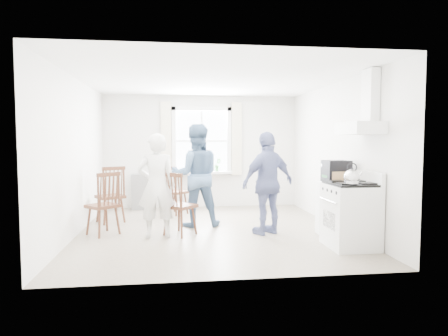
{
  "coord_description": "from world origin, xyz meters",
  "views": [
    {
      "loc": [
        -0.65,
        -6.84,
        1.57
      ],
      "look_at": [
        0.24,
        0.2,
        1.07
      ],
      "focal_mm": 32.0,
      "sensor_mm": 36.0,
      "label": 1
    }
  ],
  "objects_px": {
    "gas_stove": "(351,214)",
    "windsor_chair_b": "(175,197)",
    "low_cabinet": "(336,209)",
    "stereo_stack": "(336,171)",
    "person_left": "(157,186)",
    "person_right": "(268,183)",
    "windsor_chair_c": "(106,197)",
    "person_mid": "(196,175)",
    "windsor_chair_a": "(112,188)"
  },
  "relations": [
    {
      "from": "gas_stove",
      "to": "person_left",
      "type": "distance_m",
      "value": 3.01
    },
    {
      "from": "low_cabinet",
      "to": "windsor_chair_a",
      "type": "height_order",
      "value": "windsor_chair_a"
    },
    {
      "from": "gas_stove",
      "to": "windsor_chair_c",
      "type": "bearing_deg",
      "value": 162.24
    },
    {
      "from": "windsor_chair_a",
      "to": "person_left",
      "type": "bearing_deg",
      "value": -54.15
    },
    {
      "from": "gas_stove",
      "to": "windsor_chair_b",
      "type": "xyz_separation_m",
      "value": [
        -2.54,
        1.0,
        0.16
      ]
    },
    {
      "from": "windsor_chair_c",
      "to": "windsor_chair_b",
      "type": "bearing_deg",
      "value": -8.62
    },
    {
      "from": "low_cabinet",
      "to": "person_right",
      "type": "height_order",
      "value": "person_right"
    },
    {
      "from": "windsor_chair_a",
      "to": "windsor_chair_b",
      "type": "bearing_deg",
      "value": -44.74
    },
    {
      "from": "windsor_chair_b",
      "to": "person_mid",
      "type": "distance_m",
      "value": 0.88
    },
    {
      "from": "gas_stove",
      "to": "low_cabinet",
      "type": "height_order",
      "value": "gas_stove"
    },
    {
      "from": "stereo_stack",
      "to": "person_mid",
      "type": "height_order",
      "value": "person_mid"
    },
    {
      "from": "gas_stove",
      "to": "windsor_chair_b",
      "type": "relative_size",
      "value": 1.06
    },
    {
      "from": "gas_stove",
      "to": "windsor_chair_a",
      "type": "xyz_separation_m",
      "value": [
        -3.71,
        2.16,
        0.18
      ]
    },
    {
      "from": "gas_stove",
      "to": "person_right",
      "type": "xyz_separation_m",
      "value": [
        -1.01,
        0.97,
        0.37
      ]
    },
    {
      "from": "person_left",
      "to": "windsor_chair_a",
      "type": "bearing_deg",
      "value": -58.88
    },
    {
      "from": "person_left",
      "to": "person_mid",
      "type": "bearing_deg",
      "value": -135.19
    },
    {
      "from": "windsor_chair_a",
      "to": "person_mid",
      "type": "relative_size",
      "value": 0.59
    },
    {
      "from": "windsor_chair_c",
      "to": "person_mid",
      "type": "relative_size",
      "value": 0.57
    },
    {
      "from": "low_cabinet",
      "to": "stereo_stack",
      "type": "bearing_deg",
      "value": -117.01
    },
    {
      "from": "stereo_stack",
      "to": "windsor_chair_b",
      "type": "xyz_separation_m",
      "value": [
        -2.57,
        0.38,
        -0.43
      ]
    },
    {
      "from": "person_mid",
      "to": "low_cabinet",
      "type": "bearing_deg",
      "value": 152.99
    },
    {
      "from": "low_cabinet",
      "to": "person_left",
      "type": "height_order",
      "value": "person_left"
    },
    {
      "from": "person_right",
      "to": "windsor_chair_b",
      "type": "bearing_deg",
      "value": -26.22
    },
    {
      "from": "low_cabinet",
      "to": "gas_stove",
      "type": "bearing_deg",
      "value": -95.68
    },
    {
      "from": "windsor_chair_a",
      "to": "person_left",
      "type": "relative_size",
      "value": 0.65
    },
    {
      "from": "low_cabinet",
      "to": "windsor_chair_b",
      "type": "height_order",
      "value": "windsor_chair_b"
    },
    {
      "from": "gas_stove",
      "to": "person_right",
      "type": "distance_m",
      "value": 1.45
    },
    {
      "from": "low_cabinet",
      "to": "windsor_chair_a",
      "type": "bearing_deg",
      "value": 158.88
    },
    {
      "from": "low_cabinet",
      "to": "windsor_chair_b",
      "type": "relative_size",
      "value": 0.85
    },
    {
      "from": "gas_stove",
      "to": "person_mid",
      "type": "distance_m",
      "value": 2.81
    },
    {
      "from": "stereo_stack",
      "to": "person_right",
      "type": "distance_m",
      "value": 1.12
    },
    {
      "from": "windsor_chair_a",
      "to": "windsor_chair_b",
      "type": "xyz_separation_m",
      "value": [
        1.17,
        -1.16,
        -0.02
      ]
    },
    {
      "from": "low_cabinet",
      "to": "stereo_stack",
      "type": "height_order",
      "value": "stereo_stack"
    },
    {
      "from": "low_cabinet",
      "to": "stereo_stack",
      "type": "distance_m",
      "value": 0.63
    },
    {
      "from": "person_left",
      "to": "person_right",
      "type": "xyz_separation_m",
      "value": [
        1.83,
        0.02,
        0.02
      ]
    },
    {
      "from": "gas_stove",
      "to": "person_left",
      "type": "bearing_deg",
      "value": 161.42
    },
    {
      "from": "gas_stove",
      "to": "windsor_chair_b",
      "type": "bearing_deg",
      "value": 158.47
    },
    {
      "from": "windsor_chair_b",
      "to": "person_left",
      "type": "relative_size",
      "value": 0.63
    },
    {
      "from": "windsor_chair_a",
      "to": "person_left",
      "type": "height_order",
      "value": "person_left"
    },
    {
      "from": "low_cabinet",
      "to": "windsor_chair_a",
      "type": "distance_m",
      "value": 4.06
    },
    {
      "from": "person_left",
      "to": "person_mid",
      "type": "relative_size",
      "value": 0.9
    },
    {
      "from": "gas_stove",
      "to": "windsor_chair_a",
      "type": "bearing_deg",
      "value": 149.79
    },
    {
      "from": "gas_stove",
      "to": "windsor_chair_c",
      "type": "distance_m",
      "value": 3.85
    },
    {
      "from": "low_cabinet",
      "to": "person_mid",
      "type": "bearing_deg",
      "value": 154.94
    },
    {
      "from": "stereo_stack",
      "to": "windsor_chair_c",
      "type": "height_order",
      "value": "stereo_stack"
    },
    {
      "from": "windsor_chair_b",
      "to": "windsor_chair_c",
      "type": "relative_size",
      "value": 1.0
    },
    {
      "from": "windsor_chair_a",
      "to": "stereo_stack",
      "type": "bearing_deg",
      "value": -22.31
    },
    {
      "from": "person_left",
      "to": "stereo_stack",
      "type": "bearing_deg",
      "value": 168.73
    },
    {
      "from": "windsor_chair_c",
      "to": "person_left",
      "type": "height_order",
      "value": "person_left"
    },
    {
      "from": "low_cabinet",
      "to": "person_mid",
      "type": "height_order",
      "value": "person_mid"
    }
  ]
}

